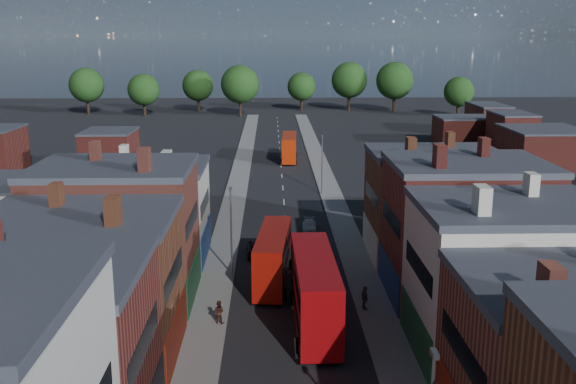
{
  "coord_description": "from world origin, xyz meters",
  "views": [
    {
      "loc": [
        -1.61,
        -24.35,
        20.98
      ],
      "look_at": [
        0.0,
        36.3,
        6.17
      ],
      "focal_mm": 40.0,
      "sensor_mm": 36.0,
      "label": 1
    }
  ],
  "objects": [
    {
      "name": "pavement_west",
      "position": [
        -6.5,
        50.0,
        0.06
      ],
      "size": [
        3.0,
        200.0,
        0.12
      ],
      "primitive_type": "cube",
      "color": "gray",
      "rests_on": "ground"
    },
    {
      "name": "car_3",
      "position": [
        2.56,
        43.68,
        0.54
      ],
      "size": [
        1.69,
        3.77,
        1.07
      ],
      "primitive_type": "imported",
      "rotation": [
        0.0,
        0.0,
        -0.05
      ],
      "color": "silver",
      "rests_on": "ground"
    },
    {
      "name": "pavement_east",
      "position": [
        6.5,
        50.0,
        0.06
      ],
      "size": [
        3.0,
        200.0,
        0.12
      ],
      "primitive_type": "cube",
      "color": "gray",
      "rests_on": "ground"
    },
    {
      "name": "bus_1",
      "position": [
        1.5,
        19.36,
        2.91
      ],
      "size": [
        3.34,
        12.52,
        5.39
      ],
      "rotation": [
        0.0,
        0.0,
        0.02
      ],
      "color": "#AC090E",
      "rests_on": "ground"
    },
    {
      "name": "lamp_post_3",
      "position": [
        5.2,
        60.0,
        4.7
      ],
      "size": [
        0.25,
        0.7,
        8.12
      ],
      "color": "slate",
      "rests_on": "ground"
    },
    {
      "name": "ped_3",
      "position": [
        5.63,
        22.11,
        1.09
      ],
      "size": [
        0.79,
        1.23,
        1.94
      ],
      "primitive_type": "imported",
      "rotation": [
        0.0,
        0.0,
        1.82
      ],
      "color": "#5D5650",
      "rests_on": "pavement_east"
    },
    {
      "name": "car_2",
      "position": [
        -2.97,
        35.42,
        0.65
      ],
      "size": [
        2.45,
        4.81,
        1.3
      ],
      "primitive_type": "imported",
      "rotation": [
        0.0,
        0.0,
        0.06
      ],
      "color": "black",
      "rests_on": "ground"
    },
    {
      "name": "ped_1",
      "position": [
        -5.59,
        19.99,
        1.0
      ],
      "size": [
        0.97,
        0.73,
        1.76
      ],
      "primitive_type": "imported",
      "rotation": [
        0.0,
        0.0,
        2.8
      ],
      "color": "#42201A",
      "rests_on": "pavement_west"
    },
    {
      "name": "lamp_post_2",
      "position": [
        -5.2,
        30.0,
        4.7
      ],
      "size": [
        0.25,
        0.7,
        8.12
      ],
      "color": "slate",
      "rests_on": "ground"
    },
    {
      "name": "bus_0",
      "position": [
        -1.5,
        28.04,
        2.48
      ],
      "size": [
        3.45,
        10.84,
        4.6
      ],
      "rotation": [
        0.0,
        0.0,
        -0.1
      ],
      "color": "#A31209",
      "rests_on": "ground"
    },
    {
      "name": "bus_2",
      "position": [
        1.5,
        84.3,
        2.41
      ],
      "size": [
        2.96,
        10.43,
        4.46
      ],
      "rotation": [
        0.0,
        0.0,
        -0.04
      ],
      "color": "#B12407",
      "rests_on": "ground"
    }
  ]
}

